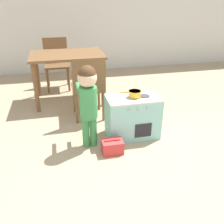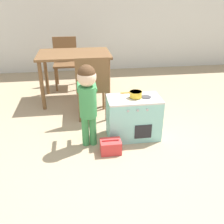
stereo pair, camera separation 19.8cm
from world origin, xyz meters
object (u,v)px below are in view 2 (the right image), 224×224
object	(u,v)px
toy_pot	(135,94)
dining_table	(74,60)
dining_chair_far	(66,61)
dining_chair_near	(92,86)
play_kitchen	(133,118)
child_figure	(87,94)
toy_basket	(111,147)

from	to	relation	value
toy_pot	dining_table	bearing A→B (deg)	118.03
dining_chair_far	dining_chair_near	bearing A→B (deg)	105.35
dining_chair_far	play_kitchen	bearing A→B (deg)	112.92
child_figure	dining_chair_near	size ratio (longest dim) A/B	1.08
toy_basket	dining_chair_near	world-z (taller)	dining_chair_near
play_kitchen	child_figure	distance (m)	0.65
dining_table	dining_chair_near	xyz separation A→B (m)	(0.22, -0.69, -0.18)
child_figure	dining_chair_near	world-z (taller)	child_figure
toy_pot	toy_basket	xyz separation A→B (m)	(-0.33, -0.30, -0.47)
toy_pot	child_figure	distance (m)	0.56
child_figure	dining_table	world-z (taller)	child_figure
play_kitchen	toy_basket	size ratio (longest dim) A/B	2.73
toy_pot	dining_chair_near	size ratio (longest dim) A/B	0.28
dining_table	toy_basket	bearing A→B (deg)	-77.61
dining_table	dining_chair_far	world-z (taller)	dining_chair_far
child_figure	toy_basket	xyz separation A→B (m)	(0.22, -0.20, -0.54)
dining_table	dining_chair_far	xyz separation A→B (m)	(-0.16, 0.68, -0.18)
child_figure	play_kitchen	bearing A→B (deg)	11.40
play_kitchen	dining_chair_far	world-z (taller)	dining_chair_far
dining_table	play_kitchen	bearing A→B (deg)	-62.42
dining_table	dining_chair_near	size ratio (longest dim) A/B	1.25
dining_chair_near	dining_chair_far	size ratio (longest dim) A/B	1.00
child_figure	toy_basket	world-z (taller)	child_figure
dining_chair_far	toy_pot	bearing A→B (deg)	113.24
toy_basket	dining_table	xyz separation A→B (m)	(-0.34, 1.56, 0.57)
toy_pot	dining_chair_far	xyz separation A→B (m)	(-0.83, 1.94, -0.08)
toy_basket	dining_chair_near	distance (m)	0.96
toy_pot	dining_table	world-z (taller)	dining_table
play_kitchen	dining_chair_far	size ratio (longest dim) A/B	0.70
play_kitchen	toy_pot	size ratio (longest dim) A/B	2.46
toy_basket	dining_chair_far	xyz separation A→B (m)	(-0.50, 2.24, 0.40)
toy_pot	child_figure	xyz separation A→B (m)	(-0.54, -0.11, 0.07)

